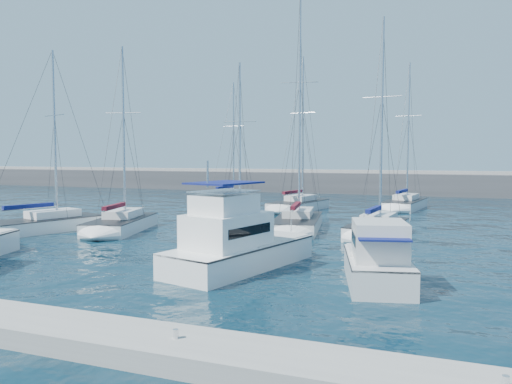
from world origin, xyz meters
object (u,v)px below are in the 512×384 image
(sailboat_back_b, at_px, (299,205))
(sailboat_mid_d, at_px, (298,222))
(motor_yacht_stbd_inner, at_px, (236,246))
(sailboat_back_c, at_px, (405,204))
(sailboat_mid_a, at_px, (48,224))
(sailboat_mid_b, at_px, (122,224))
(motor_yacht_stbd_outer, at_px, (378,263))
(sailboat_mid_e, at_px, (378,228))
(sailboat_back_a, at_px, (231,199))
(sailboat_mid_c, at_px, (238,221))

(sailboat_back_b, bearing_deg, sailboat_mid_d, -61.88)
(motor_yacht_stbd_inner, height_order, sailboat_back_b, sailboat_back_b)
(motor_yacht_stbd_inner, xyz_separation_m, sailboat_back_c, (5.59, 31.72, -0.60))
(sailboat_mid_a, bearing_deg, sailboat_mid_b, 40.00)
(motor_yacht_stbd_outer, distance_m, sailboat_back_b, 29.39)
(motor_yacht_stbd_inner, relative_size, sailboat_mid_e, 0.60)
(motor_yacht_stbd_inner, bearing_deg, sailboat_back_a, 128.87)
(sailboat_mid_c, bearing_deg, sailboat_mid_b, -157.97)
(sailboat_mid_c, relative_size, sailboat_back_b, 0.82)
(sailboat_back_a, bearing_deg, sailboat_mid_c, -57.38)
(sailboat_mid_c, xyz_separation_m, sailboat_mid_e, (10.55, -0.26, 0.02))
(motor_yacht_stbd_inner, xyz_separation_m, sailboat_mid_c, (-5.37, 13.00, -0.61))
(sailboat_mid_d, bearing_deg, motor_yacht_stbd_outer, -71.54)
(motor_yacht_stbd_outer, bearing_deg, sailboat_mid_d, 104.49)
(sailboat_mid_b, distance_m, sailboat_mid_d, 13.03)
(sailboat_mid_d, height_order, sailboat_back_c, sailboat_mid_d)
(sailboat_mid_e, bearing_deg, motor_yacht_stbd_inner, -106.56)
(sailboat_mid_e, xyz_separation_m, sailboat_back_c, (0.41, 18.97, -0.01))
(sailboat_back_c, bearing_deg, sailboat_back_a, -169.13)
(sailboat_mid_d, distance_m, sailboat_back_c, 19.24)
(motor_yacht_stbd_inner, bearing_deg, sailboat_mid_e, 82.57)
(motor_yacht_stbd_outer, height_order, sailboat_mid_e, sailboat_mid_e)
(motor_yacht_stbd_inner, distance_m, motor_yacht_stbd_outer, 6.89)
(sailboat_mid_b, relative_size, sailboat_mid_c, 1.07)
(motor_yacht_stbd_outer, relative_size, sailboat_back_c, 0.40)
(sailboat_mid_d, relative_size, sailboat_back_a, 1.23)
(sailboat_back_a, bearing_deg, sailboat_back_c, 9.53)
(motor_yacht_stbd_inner, bearing_deg, sailboat_back_b, 114.09)
(sailboat_back_a, bearing_deg, sailboat_mid_a, -91.87)
(motor_yacht_stbd_outer, distance_m, sailboat_mid_c, 18.32)
(sailboat_mid_b, relative_size, sailboat_mid_e, 0.90)
(sailboat_mid_c, height_order, sailboat_mid_d, sailboat_mid_d)
(sailboat_mid_d, height_order, sailboat_back_b, sailboat_mid_d)
(sailboat_mid_e, bearing_deg, motor_yacht_stbd_outer, -77.29)
(sailboat_back_a, bearing_deg, sailboat_mid_b, -79.87)
(motor_yacht_stbd_outer, distance_m, sailboat_mid_d, 16.11)
(sailboat_mid_c, distance_m, sailboat_back_b, 13.56)
(sailboat_mid_d, bearing_deg, sailboat_back_a, 117.28)
(motor_yacht_stbd_outer, height_order, sailboat_back_c, sailboat_back_c)
(sailboat_mid_a, height_order, sailboat_back_a, sailboat_back_a)
(sailboat_mid_a, xyz_separation_m, sailboat_mid_d, (17.04, 7.12, 0.04))
(sailboat_mid_c, distance_m, sailboat_back_c, 21.69)
(sailboat_mid_a, xyz_separation_m, sailboat_back_b, (13.41, 20.09, 0.03))
(sailboat_mid_e, height_order, sailboat_back_c, sailboat_back_c)
(sailboat_back_a, bearing_deg, motor_yacht_stbd_outer, -49.47)
(motor_yacht_stbd_outer, bearing_deg, sailboat_back_b, 98.75)
(sailboat_mid_b, xyz_separation_m, sailboat_back_c, (18.33, 23.31, 0.01))
(motor_yacht_stbd_outer, distance_m, sailboat_back_a, 37.77)
(sailboat_back_a, xyz_separation_m, sailboat_back_b, (9.50, -4.41, 0.01))
(motor_yacht_stbd_inner, bearing_deg, sailboat_mid_a, 174.81)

